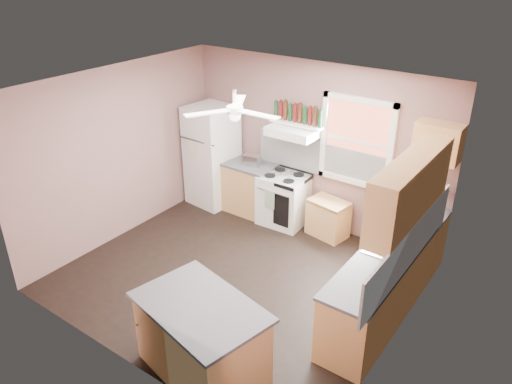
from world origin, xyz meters
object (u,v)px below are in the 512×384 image
Objects in this scene: cart at (328,218)px; stove at (284,199)px; island at (202,340)px; refrigerator at (212,156)px; toaster at (252,160)px.

stove is at bearing -166.17° from cart.
island is (1.08, -3.29, 0.00)m from stove.
island is at bearing -74.62° from stove.
refrigerator is 6.36× the size of toaster.
cart is at bearing 1.27° from stove.
refrigerator reaches higher than cart.
island reaches higher than cart.
toaster is at bearing -166.44° from cart.
cart is (2.27, 0.14, -0.58)m from refrigerator.
toaster reaches higher than cart.
refrigerator is at bearing 173.40° from toaster.
island is (1.70, -3.25, -0.56)m from toaster.
toaster is 0.33× the size of stove.
toaster is at bearing 8.68° from refrigerator.
stove is (1.46, 0.08, -0.46)m from refrigerator.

